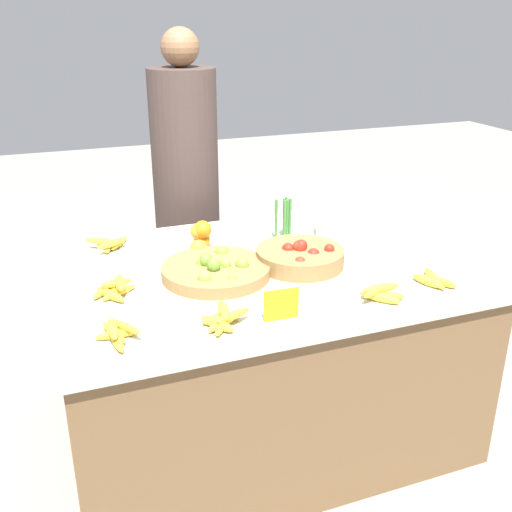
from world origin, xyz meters
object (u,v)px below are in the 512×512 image
(price_sign, at_px, (281,305))
(vendor_person, at_px, (187,200))
(tomato_basket, at_px, (300,257))
(metal_bowl, at_px, (348,226))
(lime_bowl, at_px, (217,270))

(price_sign, distance_m, vendor_person, 1.40)
(tomato_basket, height_order, vendor_person, vendor_person)
(metal_bowl, distance_m, vendor_person, 0.95)
(vendor_person, bearing_deg, price_sign, -91.82)
(tomato_basket, height_order, price_sign, price_sign)
(tomato_basket, bearing_deg, vendor_person, 101.31)
(metal_bowl, bearing_deg, price_sign, -133.27)
(lime_bowl, xyz_separation_m, tomato_basket, (0.34, -0.01, 0.01))
(lime_bowl, distance_m, vendor_person, 1.01)
(tomato_basket, relative_size, metal_bowl, 1.22)
(tomato_basket, height_order, metal_bowl, tomato_basket)
(lime_bowl, bearing_deg, price_sign, -76.28)
(lime_bowl, bearing_deg, vendor_person, 81.89)
(lime_bowl, relative_size, vendor_person, 0.26)
(tomato_basket, xyz_separation_m, vendor_person, (-0.20, 1.01, -0.03))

